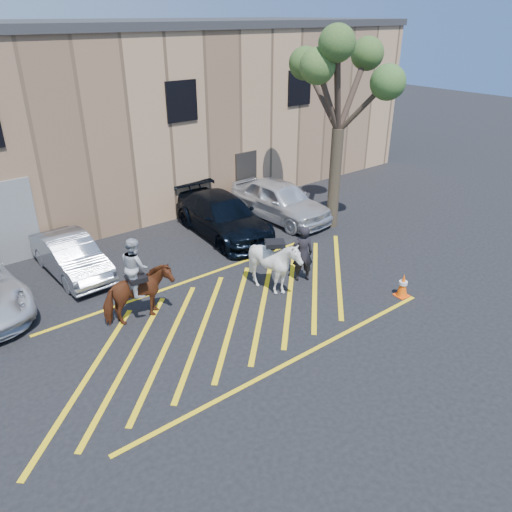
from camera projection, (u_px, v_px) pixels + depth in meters
ground at (228, 311)px, 14.08m from camera, size 90.00×90.00×0.00m
car_silver_sedan at (71, 256)px, 15.82m from camera, size 1.48×3.90×1.27m
car_blue_suv at (223, 216)px, 18.67m from camera, size 2.52×5.22×1.47m
car_white_suv at (280, 200)px, 20.08m from camera, size 2.09×4.72×1.58m
handler at (303, 254)px, 15.36m from camera, size 0.78×0.69×1.81m
warehouse at (59, 117)px, 20.90m from camera, size 32.42×10.20×7.30m
hatching_zone at (234, 316)px, 13.87m from camera, size 12.60×5.12×0.01m
mounted_bay at (137, 288)px, 13.26m from camera, size 1.90×0.97×2.44m
saddled_white at (275, 265)px, 14.71m from camera, size 2.08×2.13×1.77m
traffic_cone at (403, 285)px, 14.69m from camera, size 0.41×0.41×0.73m
tree at (342, 73)px, 17.24m from camera, size 3.99×4.37×7.31m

